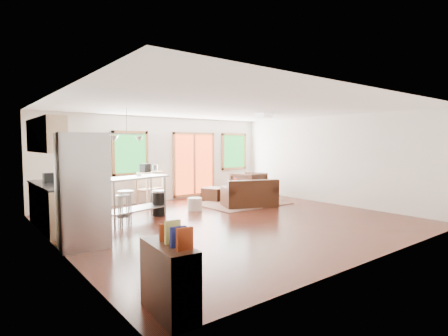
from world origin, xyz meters
TOP-DOWN VIEW (x-y plane):
  - floor at (0.00, 0.00)m, footprint 7.50×7.00m
  - ceiling at (0.00, 0.00)m, footprint 7.50×7.00m
  - back_wall at (0.00, 3.51)m, footprint 7.50×0.02m
  - left_wall at (-3.76, 0.00)m, footprint 0.02×7.00m
  - right_wall at (3.76, 0.00)m, footprint 0.02×7.00m
  - front_wall at (0.00, -3.51)m, footprint 7.50×0.02m
  - window_left at (-1.00, 3.46)m, footprint 1.10×0.05m
  - french_doors at (1.20, 3.46)m, footprint 1.60×0.05m
  - window_right at (2.90, 3.46)m, footprint 1.10×0.05m
  - rug at (1.62, 1.53)m, footprint 2.43×1.87m
  - loveseat at (1.49, 1.03)m, footprint 1.67×1.31m
  - coffee_table at (1.78, 1.76)m, footprint 1.26×1.00m
  - armchair at (2.53, 2.27)m, footprint 1.06×1.02m
  - ottoman at (1.32, 2.52)m, footprint 0.79×0.79m
  - pouf at (-0.04, 1.52)m, footprint 0.48×0.48m
  - vase at (1.62, 1.79)m, footprint 0.22×0.23m
  - book at (2.23, 1.81)m, footprint 0.21×0.05m
  - cabinets at (-3.49, 1.70)m, footprint 0.64×2.24m
  - refrigerator at (-3.34, -0.06)m, footprint 0.87×0.84m
  - island at (-1.81, 1.34)m, footprint 1.72×1.06m
  - cup at (-1.65, 1.43)m, footprint 0.14×0.12m
  - bar_stool_a at (-2.23, 0.97)m, footprint 0.38×0.38m
  - bar_stool_b at (-2.09, 1.16)m, footprint 0.41×0.41m
  - trash_can at (-1.10, 1.51)m, footprint 0.35×0.35m
  - kitchen_cart at (-0.50, 3.27)m, footprint 0.91×0.75m
  - bookshelf at (-3.35, -3.10)m, footprint 0.39×0.86m
  - ceiling_flush at (1.60, 0.60)m, footprint 0.35×0.35m
  - pendant_light at (-1.90, 1.50)m, footprint 0.80×0.18m

SIDE VIEW (x-z plane):
  - floor at x=0.00m, z-range -0.02..0.00m
  - rug at x=1.62m, z-range 0.00..0.02m
  - pouf at x=-0.04m, z-range 0.00..0.34m
  - ottoman at x=1.32m, z-range 0.00..0.40m
  - loveseat at x=1.49m, z-range -0.08..0.70m
  - trash_can at x=-1.10m, z-range 0.00..0.63m
  - coffee_table at x=1.78m, z-range 0.16..0.60m
  - bookshelf at x=-3.35m, z-range -0.11..0.88m
  - armchair at x=2.53m, z-range 0.00..0.93m
  - bar_stool_a at x=-2.23m, z-range 0.17..0.84m
  - vase at x=1.62m, z-range 0.35..0.69m
  - book at x=2.23m, z-range 0.40..0.69m
  - bar_stool_b at x=-2.09m, z-range 0.18..0.92m
  - island at x=-1.81m, z-range 0.19..1.21m
  - kitchen_cart at x=-0.50m, z-range 0.22..1.41m
  - cabinets at x=-3.49m, z-range -0.22..2.08m
  - refrigerator at x=-3.34m, z-range 0.00..1.96m
  - cup at x=-1.65m, z-range 0.95..1.06m
  - french_doors at x=1.20m, z-range 0.05..2.15m
  - back_wall at x=0.00m, z-range 0.00..2.60m
  - left_wall at x=-3.76m, z-range 0.00..2.60m
  - right_wall at x=3.76m, z-range 0.00..2.60m
  - front_wall at x=0.00m, z-range 0.00..2.60m
  - window_left at x=-1.00m, z-range 0.85..2.15m
  - window_right at x=2.90m, z-range 0.85..2.15m
  - pendant_light at x=-1.90m, z-range 1.50..2.29m
  - ceiling_flush at x=1.60m, z-range 2.47..2.59m
  - ceiling at x=0.00m, z-range 2.60..2.62m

